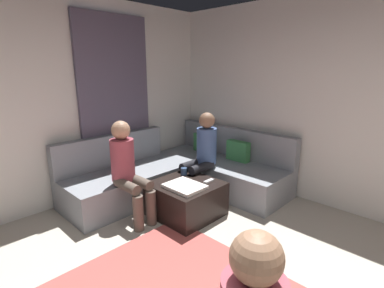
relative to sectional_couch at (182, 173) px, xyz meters
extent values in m
cube|color=silver|center=(2.08, 1.06, 1.07)|extent=(6.00, 0.12, 2.70)
cube|color=silver|center=(-0.86, -1.88, 1.07)|extent=(0.12, 6.00, 2.70)
cube|color=#595166|center=(-0.76, -0.58, 0.97)|extent=(0.06, 1.10, 2.50)
cube|color=gray|center=(0.30, 0.53, -0.07)|extent=(2.10, 0.85, 0.42)
cube|color=gray|center=(0.30, 0.88, 0.36)|extent=(2.10, 0.14, 0.45)
cube|color=gray|center=(-0.32, -0.75, -0.07)|extent=(0.85, 1.70, 0.42)
cube|color=gray|center=(-0.68, -0.75, 0.36)|extent=(0.14, 1.70, 0.45)
cube|color=#3F8C4C|center=(-0.20, 0.70, 0.26)|extent=(0.36, 0.12, 0.36)
cube|color=#3F8C4C|center=(0.50, 0.70, 0.26)|extent=(0.36, 0.12, 0.36)
cube|color=black|center=(0.57, -0.48, -0.07)|extent=(0.76, 0.76, 0.42)
cube|color=white|center=(0.67, -0.60, 0.16)|extent=(0.44, 0.36, 0.04)
cylinder|color=#334C72|center=(0.35, -0.30, 0.19)|extent=(0.08, 0.08, 0.10)
cube|color=white|center=(0.75, -0.26, 0.15)|extent=(0.05, 0.15, 0.02)
cylinder|color=black|center=(0.44, -0.25, -0.07)|extent=(0.12, 0.12, 0.42)
cylinder|color=black|center=(0.26, -0.25, -0.07)|extent=(0.12, 0.12, 0.42)
cylinder|color=black|center=(0.44, -0.05, 0.20)|extent=(0.12, 0.40, 0.12)
cylinder|color=black|center=(0.26, -0.05, 0.20)|extent=(0.12, 0.40, 0.12)
cylinder|color=#3F598C|center=(0.35, 0.15, 0.45)|extent=(0.28, 0.28, 0.50)
sphere|color=#8C664C|center=(0.35, 0.15, 0.81)|extent=(0.22, 0.22, 0.22)
cylinder|color=brown|center=(0.45, -0.93, -0.07)|extent=(0.12, 0.12, 0.42)
cylinder|color=brown|center=(0.45, -1.11, -0.07)|extent=(0.12, 0.12, 0.42)
cylinder|color=brown|center=(0.25, -0.93, 0.20)|extent=(0.40, 0.12, 0.12)
cylinder|color=brown|center=(0.25, -1.11, 0.20)|extent=(0.40, 0.12, 0.12)
cylinder|color=#993F4C|center=(0.05, -1.02, 0.45)|extent=(0.28, 0.28, 0.50)
sphere|color=tan|center=(0.05, -1.02, 0.81)|extent=(0.22, 0.22, 0.22)
sphere|color=#8C664C|center=(2.44, -1.92, 0.79)|extent=(0.22, 0.22, 0.22)
camera|label=1|loc=(2.95, -2.81, 1.52)|focal=27.22mm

